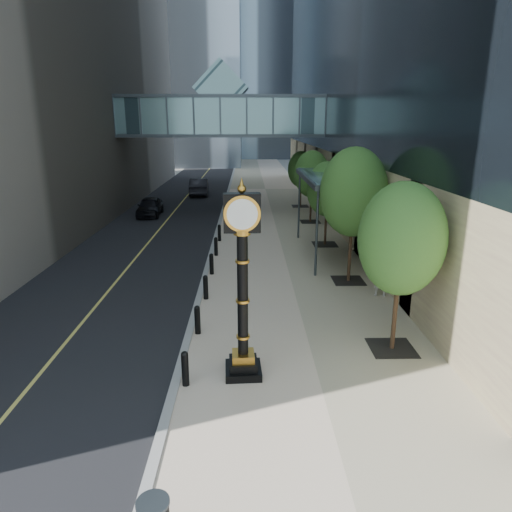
# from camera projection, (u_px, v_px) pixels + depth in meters

# --- Properties ---
(ground) EXTENTS (320.00, 320.00, 0.00)m
(ground) POSITION_uv_depth(u_px,v_px,m) (287.00, 407.00, 11.62)
(ground) COLOR gray
(ground) RESTS_ON ground
(road) EXTENTS (8.00, 180.00, 0.02)m
(road) POSITION_uv_depth(u_px,v_px,m) (192.00, 190.00, 49.88)
(road) COLOR black
(road) RESTS_ON ground
(sidewalk) EXTENTS (8.00, 180.00, 0.06)m
(sidewalk) POSITION_uv_depth(u_px,v_px,m) (265.00, 189.00, 50.02)
(sidewalk) COLOR #C7B199
(sidewalk) RESTS_ON ground
(curb) EXTENTS (0.25, 180.00, 0.07)m
(curb) POSITION_uv_depth(u_px,v_px,m) (229.00, 189.00, 49.95)
(curb) COLOR gray
(curb) RESTS_ON ground
(distant_tower_c) EXTENTS (22.00, 22.00, 65.00)m
(distant_tower_c) POSITION_uv_depth(u_px,v_px,m) (227.00, 21.00, 117.61)
(distant_tower_c) COLOR #8EA0B3
(distant_tower_c) RESTS_ON ground
(skywalk) EXTENTS (17.00, 4.20, 5.80)m
(skywalk) POSITION_uv_depth(u_px,v_px,m) (222.00, 114.00, 36.28)
(skywalk) COLOR slate
(skywalk) RESTS_ON ground
(entrance_canopy) EXTENTS (3.00, 8.00, 4.38)m
(entrance_canopy) POSITION_uv_depth(u_px,v_px,m) (332.00, 178.00, 23.95)
(entrance_canopy) COLOR #383F44
(entrance_canopy) RESTS_ON ground
(bollard_row) EXTENTS (0.20, 16.20, 0.90)m
(bollard_row) POSITION_uv_depth(u_px,v_px,m) (209.00, 276.00, 20.06)
(bollard_row) COLOR black
(bollard_row) RESTS_ON sidewalk
(street_trees) EXTENTS (2.91, 28.43, 5.98)m
(street_trees) POSITION_uv_depth(u_px,v_px,m) (333.00, 188.00, 24.49)
(street_trees) COLOR black
(street_trees) RESTS_ON sidewalk
(street_clock) EXTENTS (1.06, 1.06, 5.42)m
(street_clock) POSITION_uv_depth(u_px,v_px,m) (243.00, 297.00, 12.40)
(street_clock) COLOR black
(street_clock) RESTS_ON sidewalk
(pedestrian) EXTENTS (0.72, 0.50, 1.89)m
(pedestrian) POSITION_uv_depth(u_px,v_px,m) (381.00, 274.00, 18.74)
(pedestrian) COLOR beige
(pedestrian) RESTS_ON sidewalk
(car_near) EXTENTS (1.84, 4.28, 1.44)m
(car_near) POSITION_uv_depth(u_px,v_px,m) (150.00, 206.00, 35.54)
(car_near) COLOR black
(car_near) RESTS_ON road
(car_far) EXTENTS (2.02, 5.12, 1.66)m
(car_far) POSITION_uv_depth(u_px,v_px,m) (199.00, 187.00, 45.90)
(car_far) COLOR black
(car_far) RESTS_ON road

